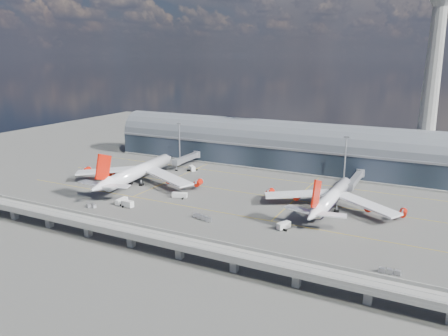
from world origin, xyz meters
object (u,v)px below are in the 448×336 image
at_px(control_tower, 432,83).
at_px(service_truck_5, 192,168).
at_px(airliner_left, 137,172).
at_px(airliner_right, 331,198).
at_px(floodlight_mast_left, 179,142).
at_px(cargo_train_2, 390,271).
at_px(service_truck_3, 284,226).
at_px(cargo_train_0, 91,206).
at_px(service_truck_2, 180,195).
at_px(service_truck_1, 128,204).
at_px(service_truck_0, 121,201).
at_px(floodlight_mast_right, 345,159).
at_px(service_truck_4, 337,192).
at_px(cargo_train_1, 202,218).

height_order(control_tower, service_truck_5, control_tower).
bearing_deg(airliner_left, airliner_right, -1.80).
xyz_separation_m(floodlight_mast_left, cargo_train_2, (133.24, -89.79, -12.85)).
distance_m(service_truck_3, cargo_train_0, 85.19).
bearing_deg(airliner_right, service_truck_5, 162.76).
bearing_deg(service_truck_2, service_truck_1, 131.68).
bearing_deg(service_truck_1, service_truck_2, -25.58).
xyz_separation_m(service_truck_0, service_truck_5, (-1.89, 65.00, 0.10)).
bearing_deg(service_truck_0, floodlight_mast_right, 43.97).
bearing_deg(service_truck_4, service_truck_1, -154.16).
xyz_separation_m(service_truck_0, cargo_train_1, (42.04, -0.21, -0.51)).
relative_size(airliner_right, service_truck_1, 11.59).
bearing_deg(service_truck_1, floodlight_mast_right, -38.83).
bearing_deg(floodlight_mast_right, floodlight_mast_left, 180.00).
bearing_deg(airliner_left, service_truck_5, 66.82).
bearing_deg(cargo_train_1, service_truck_1, 76.74).
relative_size(service_truck_3, service_truck_4, 1.15).
bearing_deg(service_truck_4, floodlight_mast_right, 81.61).
xyz_separation_m(service_truck_5, cargo_train_1, (43.92, -65.21, -0.60)).
distance_m(service_truck_4, cargo_train_1, 71.28).
height_order(airliner_left, cargo_train_1, airliner_left).
bearing_deg(floodlight_mast_right, cargo_train_1, -118.22).
distance_m(floodlight_mast_right, cargo_train_2, 96.60).
xyz_separation_m(service_truck_1, service_truck_3, (69.69, 7.52, -0.15)).
xyz_separation_m(airliner_left, airliner_right, (99.25, 6.79, -1.23)).
relative_size(airliner_left, service_truck_5, 12.53).
bearing_deg(service_truck_3, service_truck_2, -167.57).
relative_size(cargo_train_0, cargo_train_1, 0.51).
bearing_deg(airliner_left, floodlight_mast_left, 88.97).
bearing_deg(airliner_left, service_truck_2, -21.91).
relative_size(floodlight_mast_right, service_truck_3, 4.25).
distance_m(service_truck_1, cargo_train_1, 36.73).
bearing_deg(service_truck_4, cargo_train_0, -155.39).
distance_m(control_tower, cargo_train_2, 128.31).
bearing_deg(airliner_right, service_truck_3, -108.52).
relative_size(control_tower, service_truck_4, 19.59).
xyz_separation_m(airliner_right, service_truck_1, (-80.58, -37.66, -3.73)).
distance_m(service_truck_0, service_truck_3, 75.25).
distance_m(control_tower, service_truck_2, 139.62).
relative_size(control_tower, floodlight_mast_left, 4.01).
height_order(floodlight_mast_left, service_truck_4, floodlight_mast_left).
distance_m(service_truck_5, cargo_train_2, 141.96).
relative_size(service_truck_3, cargo_train_0, 1.18).
relative_size(airliner_left, service_truck_4, 14.23).
relative_size(floodlight_mast_right, airliner_left, 0.34).
relative_size(floodlight_mast_left, airliner_right, 0.40).
bearing_deg(service_truck_3, service_truck_5, 168.64).
xyz_separation_m(service_truck_3, cargo_train_1, (-33.02, -5.54, -0.53)).
height_order(service_truck_3, cargo_train_2, service_truck_3).
relative_size(control_tower, service_truck_3, 17.02).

